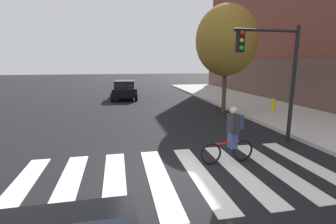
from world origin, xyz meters
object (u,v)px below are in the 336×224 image
cyclist (232,135)px  fire_hydrant (273,105)px  sedan_mid (125,89)px  street_tree_near (226,41)px  traffic_light_near (274,65)px

cyclist → fire_hydrant: (5.45, 6.06, -0.31)m
cyclist → fire_hydrant: size_ratio=2.19×
sedan_mid → street_tree_near: size_ratio=0.72×
traffic_light_near → cyclist: bearing=-146.6°
traffic_light_near → street_tree_near: bearing=82.8°
street_tree_near → sedan_mid: bearing=128.0°
fire_hydrant → traffic_light_near: bearing=-125.3°
traffic_light_near → sedan_mid: bearing=110.7°
fire_hydrant → street_tree_near: 4.54m
traffic_light_near → fire_hydrant: traffic_light_near is taller
traffic_light_near → street_tree_near: (0.71, 5.66, 1.27)m
sedan_mid → traffic_light_near: (4.82, -12.75, 2.09)m
cyclist → sedan_mid: bearing=100.6°
cyclist → fire_hydrant: bearing=48.0°
traffic_light_near → street_tree_near: 5.85m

